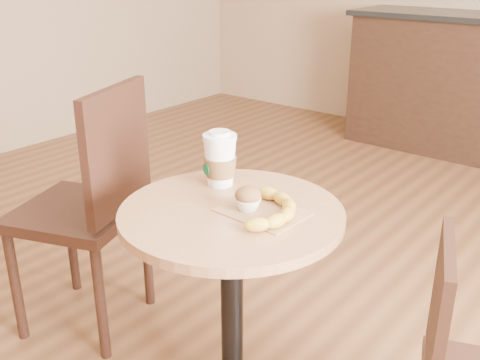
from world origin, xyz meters
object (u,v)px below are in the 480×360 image
(chair_left, at_px, (92,202))
(coffee_cup, at_px, (220,161))
(muffin, at_px, (248,199))
(banana, at_px, (267,209))
(cafe_table, at_px, (232,278))

(chair_left, xyz_separation_m, coffee_cup, (0.58, 0.09, 0.28))
(muffin, xyz_separation_m, banana, (0.07, -0.00, -0.01))
(chair_left, distance_m, banana, 0.87)
(cafe_table, relative_size, coffee_cup, 4.18)
(coffee_cup, relative_size, banana, 0.68)
(chair_left, xyz_separation_m, muffin, (0.77, -0.01, 0.23))
(coffee_cup, bearing_deg, muffin, -10.38)
(banana, bearing_deg, coffee_cup, 135.72)
(cafe_table, height_order, coffee_cup, coffee_cup)
(chair_left, bearing_deg, muffin, 68.39)
(coffee_cup, distance_m, banana, 0.28)
(cafe_table, distance_m, muffin, 0.27)
(coffee_cup, bearing_deg, chair_left, -154.51)
(muffin, relative_size, banana, 0.30)
(muffin, distance_m, banana, 0.07)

